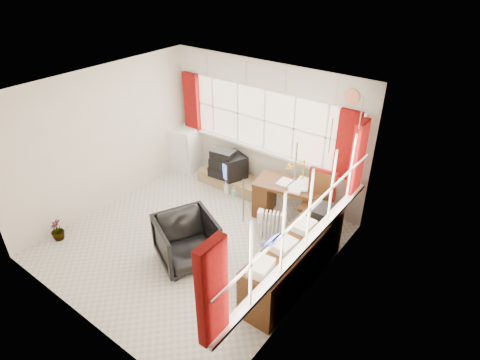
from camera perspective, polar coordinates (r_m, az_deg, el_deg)
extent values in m
plane|color=beige|center=(6.64, -6.54, -8.59)|extent=(4.00, 4.00, 0.00)
plane|color=beige|center=(7.33, 3.59, 7.05)|extent=(4.00, 0.00, 4.00)
plane|color=beige|center=(4.97, -23.40, -8.47)|extent=(4.00, 0.00, 4.00)
plane|color=beige|center=(7.34, -18.73, 5.46)|extent=(0.00, 4.00, 4.00)
plane|color=beige|center=(4.95, 9.95, -6.15)|extent=(0.00, 4.00, 4.00)
plane|color=white|center=(5.42, -8.11, 12.34)|extent=(4.00, 4.00, 0.00)
plane|color=#FFE6C9|center=(7.23, 3.55, 8.45)|extent=(3.60, 0.00, 3.60)
cube|color=white|center=(7.44, 3.24, 4.22)|extent=(3.70, 0.12, 0.05)
cube|color=white|center=(7.90, -3.85, 10.41)|extent=(0.03, 0.02, 1.10)
cube|color=white|center=(7.55, -0.32, 9.48)|extent=(0.03, 0.02, 1.10)
cube|color=white|center=(7.22, 3.51, 8.43)|extent=(0.03, 0.02, 1.10)
cube|color=white|center=(6.94, 7.65, 7.24)|extent=(0.03, 0.02, 1.10)
cube|color=white|center=(6.70, 12.10, 5.92)|extent=(0.03, 0.02, 1.10)
plane|color=#FFE6C9|center=(4.84, 9.95, -4.17)|extent=(0.00, 3.60, 3.60)
cube|color=white|center=(5.20, 8.99, -9.27)|extent=(0.12, 3.70, 0.05)
cube|color=white|center=(4.03, 1.53, -12.01)|extent=(0.02, 0.03, 1.10)
cube|color=white|center=(4.41, 6.11, -7.73)|extent=(0.02, 0.03, 1.10)
cube|color=white|center=(4.84, 9.85, -4.13)|extent=(0.02, 0.03, 1.10)
cube|color=white|center=(5.31, 12.93, -1.12)|extent=(0.02, 0.03, 1.10)
cube|color=white|center=(5.80, 15.50, 1.39)|extent=(0.02, 0.03, 1.10)
cube|color=maroon|center=(8.17, -6.90, 10.98)|extent=(0.35, 0.10, 1.15)
cube|color=maroon|center=(6.50, 14.98, 4.80)|extent=(0.35, 0.10, 1.15)
cube|color=maroon|center=(6.15, 16.39, 3.07)|extent=(0.10, 0.35, 1.15)
cube|color=maroon|center=(3.77, -3.97, -15.62)|extent=(0.10, 0.35, 1.15)
cube|color=silver|center=(6.95, 3.68, 14.52)|extent=(3.95, 0.08, 0.48)
cube|color=silver|center=(4.45, 10.64, 4.42)|extent=(0.08, 3.95, 0.48)
cube|color=#492D11|center=(6.80, 7.20, -0.77)|extent=(1.29, 0.83, 0.05)
cube|color=#492D11|center=(7.10, 3.52, -2.33)|extent=(0.38, 0.58, 0.63)
cube|color=#492D11|center=(6.89, 10.63, -4.02)|extent=(0.38, 0.58, 0.63)
cube|color=white|center=(6.78, 7.22, -0.50)|extent=(0.26, 0.31, 0.02)
cube|color=white|center=(6.78, 7.23, -0.47)|extent=(0.26, 0.31, 0.02)
cube|color=white|center=(6.78, 7.23, -0.44)|extent=(0.26, 0.31, 0.02)
cube|color=white|center=(6.77, 7.23, -0.41)|extent=(0.26, 0.31, 0.02)
cube|color=white|center=(6.77, 7.23, -0.38)|extent=(0.26, 0.31, 0.02)
cube|color=white|center=(6.77, 7.23, -0.35)|extent=(0.26, 0.31, 0.02)
cylinder|color=#E3AB09|center=(6.89, 8.89, -0.09)|extent=(0.10, 0.10, 0.02)
cylinder|color=#E3AB09|center=(6.79, 9.02, 1.29)|extent=(0.02, 0.02, 0.38)
cone|color=#E3AB09|center=(6.72, 9.12, 2.40)|extent=(0.18, 0.17, 0.15)
cube|color=black|center=(6.84, 10.25, -7.37)|extent=(0.51, 0.51, 0.04)
cylinder|color=silver|center=(6.69, 10.44, -5.71)|extent=(0.06, 0.06, 0.53)
cube|color=#492D11|center=(6.54, 10.66, -3.83)|extent=(0.50, 0.48, 0.06)
cube|color=#492D11|center=(6.57, 11.61, -0.79)|extent=(0.41, 0.10, 0.51)
cube|color=maroon|center=(6.56, 11.63, -0.64)|extent=(0.45, 0.11, 0.53)
imported|color=black|center=(6.04, -7.57, -8.59)|extent=(1.11, 1.10, 0.77)
cube|color=white|center=(6.54, 4.64, -8.67)|extent=(0.43, 0.30, 0.08)
cube|color=white|center=(6.38, 3.15, -6.34)|extent=(0.07, 0.12, 0.52)
cube|color=white|center=(6.37, 3.68, -6.42)|extent=(0.07, 0.12, 0.52)
cube|color=white|center=(6.37, 4.22, -6.50)|extent=(0.07, 0.12, 0.52)
cube|color=white|center=(6.36, 4.75, -6.57)|extent=(0.07, 0.12, 0.52)
cube|color=white|center=(6.35, 5.29, -6.65)|extent=(0.07, 0.12, 0.52)
cube|color=white|center=(6.35, 5.83, -6.72)|extent=(0.07, 0.12, 0.52)
cube|color=white|center=(6.34, 6.36, -6.80)|extent=(0.07, 0.12, 0.52)
cube|color=#492D11|center=(5.73, 7.72, -11.25)|extent=(0.50, 2.00, 0.75)
cube|color=white|center=(4.94, 2.97, -12.50)|extent=(0.24, 0.32, 0.10)
cube|color=white|center=(5.29, 6.28, -9.27)|extent=(0.24, 0.32, 0.10)
cube|color=white|center=(5.66, 9.12, -6.44)|extent=(0.24, 0.32, 0.10)
cube|color=white|center=(6.06, 11.58, -3.95)|extent=(0.24, 0.32, 0.10)
cube|color=black|center=(5.96, 12.13, -4.49)|extent=(0.30, 0.38, 0.12)
cube|color=#9B824D|center=(7.92, -1.10, -0.10)|extent=(1.40, 0.50, 0.25)
cube|color=black|center=(7.73, -1.17, 2.04)|extent=(0.62, 0.60, 0.45)
cube|color=#5271E8|center=(7.62, -2.68, 1.58)|extent=(0.36, 0.15, 0.31)
cube|color=black|center=(7.79, -2.33, 1.18)|extent=(0.57, 0.40, 0.20)
cube|color=black|center=(7.69, -2.36, 2.43)|extent=(0.52, 0.38, 0.19)
cube|color=black|center=(7.61, -2.39, 3.64)|extent=(0.48, 0.35, 0.18)
cube|color=white|center=(8.51, -7.72, 4.48)|extent=(0.61, 0.61, 0.92)
cube|color=silver|center=(8.13, -7.48, 4.22)|extent=(0.02, 0.02, 0.49)
imported|color=white|center=(7.69, -1.96, -1.00)|extent=(0.14, 0.14, 0.29)
imported|color=#88CBC7|center=(7.62, -0.83, -1.63)|extent=(0.12, 0.12, 0.21)
imported|color=black|center=(7.16, -24.56, -6.47)|extent=(0.26, 0.26, 0.37)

